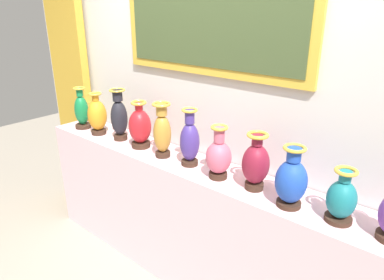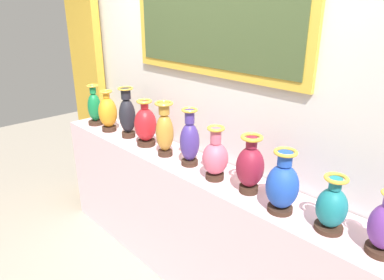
# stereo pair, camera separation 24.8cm
# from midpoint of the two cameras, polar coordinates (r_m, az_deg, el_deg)

# --- Properties ---
(ground_plane) EXTENTS (10.47, 10.47, 0.00)m
(ground_plane) POSITION_cam_midpoint_polar(r_m,az_deg,el_deg) (3.14, -2.43, -21.36)
(ground_plane) COLOR gray
(display_shelf) EXTENTS (3.10, 0.40, 1.03)m
(display_shelf) POSITION_cam_midpoint_polar(r_m,az_deg,el_deg) (2.81, -2.60, -13.58)
(display_shelf) COLOR beige
(display_shelf) RESTS_ON ground_plane
(back_wall) EXTENTS (4.47, 0.14, 3.16)m
(back_wall) POSITION_cam_midpoint_polar(r_m,az_deg,el_deg) (2.57, 1.01, 9.22)
(back_wall) COLOR silver
(back_wall) RESTS_ON ground_plane
(curtain_gold) EXTENTS (0.54, 0.08, 2.34)m
(curtain_gold) POSITION_cam_midpoint_polar(r_m,az_deg,el_deg) (3.92, -20.41, 5.75)
(curtain_gold) COLOR gold
(curtain_gold) RESTS_ON ground_plane
(vase_emerald) EXTENTS (0.14, 0.14, 0.39)m
(vase_emerald) POSITION_cam_midpoint_polar(r_m,az_deg,el_deg) (3.46, -19.54, 4.48)
(vase_emerald) COLOR #382319
(vase_emerald) RESTS_ON display_shelf
(vase_amber) EXTENTS (0.17, 0.17, 0.38)m
(vase_amber) POSITION_cam_midpoint_polar(r_m,az_deg,el_deg) (3.25, -17.33, 3.79)
(vase_amber) COLOR #382319
(vase_amber) RESTS_ON display_shelf
(vase_onyx) EXTENTS (0.14, 0.14, 0.44)m
(vase_onyx) POSITION_cam_midpoint_polar(r_m,az_deg,el_deg) (3.05, -14.11, 3.66)
(vase_onyx) COLOR #382319
(vase_onyx) RESTS_ON display_shelf
(vase_crimson) EXTENTS (0.18, 0.18, 0.38)m
(vase_crimson) POSITION_cam_midpoint_polar(r_m,az_deg,el_deg) (2.86, -10.96, 2.10)
(vase_crimson) COLOR #382319
(vase_crimson) RESTS_ON display_shelf
(vase_ochre) EXTENTS (0.14, 0.14, 0.42)m
(vase_ochre) POSITION_cam_midpoint_polar(r_m,az_deg,el_deg) (2.64, -7.58, 1.30)
(vase_ochre) COLOR #382319
(vase_ochre) RESTS_ON display_shelf
(vase_indigo) EXTENTS (0.14, 0.14, 0.42)m
(vase_indigo) POSITION_cam_midpoint_polar(r_m,az_deg,el_deg) (2.48, -3.24, -0.20)
(vase_indigo) COLOR #382319
(vase_indigo) RESTS_ON display_shelf
(vase_rose) EXTENTS (0.17, 0.17, 0.37)m
(vase_rose) POSITION_cam_midpoint_polar(r_m,az_deg,el_deg) (2.30, 1.29, -2.73)
(vase_rose) COLOR #382319
(vase_rose) RESTS_ON display_shelf
(vase_burgundy) EXTENTS (0.17, 0.17, 0.37)m
(vase_burgundy) POSITION_cam_midpoint_polar(r_m,az_deg,el_deg) (2.17, 7.14, -3.89)
(vase_burgundy) COLOR #382319
(vase_burgundy) RESTS_ON display_shelf
(vase_sapphire) EXTENTS (0.18, 0.18, 0.37)m
(vase_sapphire) POSITION_cam_midpoint_polar(r_m,az_deg,el_deg) (2.02, 12.50, -6.53)
(vase_sapphire) COLOR #382319
(vase_sapphire) RESTS_ON display_shelf
(vase_teal) EXTENTS (0.15, 0.15, 0.31)m
(vase_teal) POSITION_cam_midpoint_polar(r_m,az_deg,el_deg) (1.97, 19.89, -9.12)
(vase_teal) COLOR #382319
(vase_teal) RESTS_ON display_shelf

